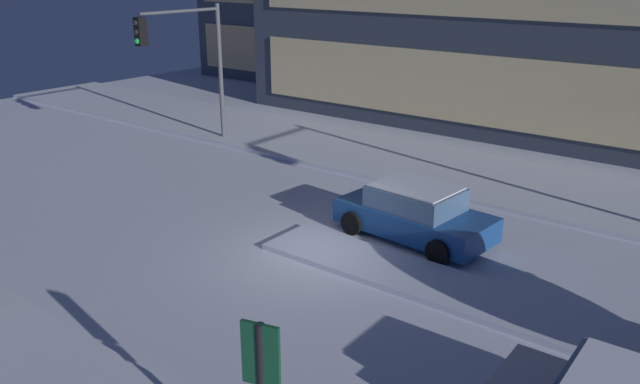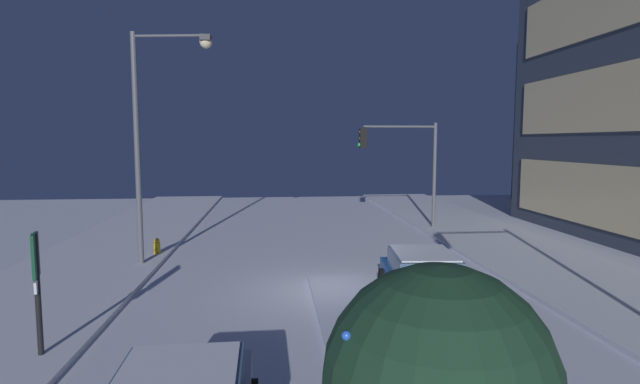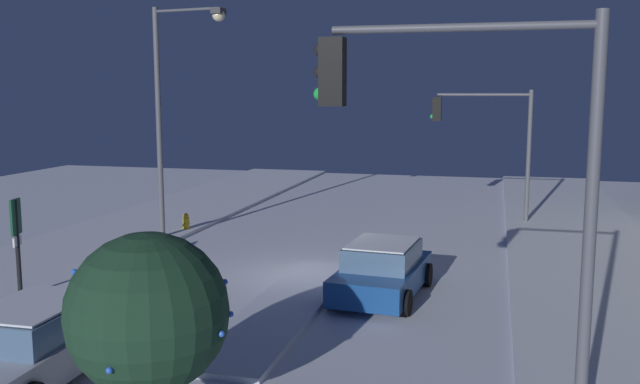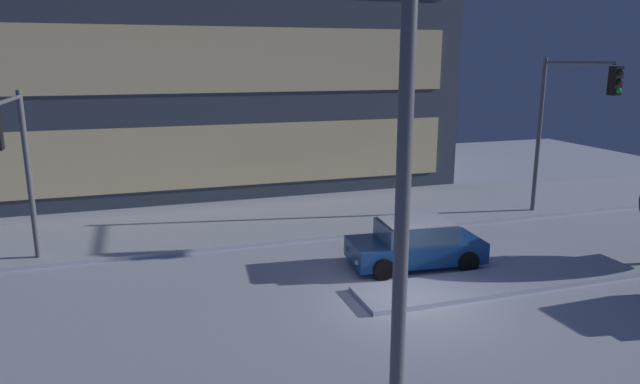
# 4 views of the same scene
# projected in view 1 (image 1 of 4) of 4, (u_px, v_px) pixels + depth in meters

# --- Properties ---
(ground) EXTENTS (52.00, 52.00, 0.00)m
(ground) POSITION_uv_depth(u_px,v_px,m) (315.00, 255.00, 16.48)
(ground) COLOR silver
(curb_strip_far) EXTENTS (52.00, 5.20, 0.14)m
(curb_strip_far) POSITION_uv_depth(u_px,v_px,m) (463.00, 172.00, 22.78)
(curb_strip_far) COLOR silver
(curb_strip_far) RESTS_ON ground
(median_strip) EXTENTS (9.00, 1.80, 0.14)m
(median_strip) POSITION_uv_depth(u_px,v_px,m) (432.00, 283.00, 14.89)
(median_strip) COLOR silver
(median_strip) RESTS_ON ground
(car_far) EXTENTS (4.43, 2.42, 1.49)m
(car_far) POSITION_uv_depth(u_px,v_px,m) (415.00, 213.00, 17.31)
(car_far) COLOR #19478C
(car_far) RESTS_ON ground
(traffic_light_corner_far_left) EXTENTS (0.32, 4.15, 5.56)m
(traffic_light_corner_far_left) POSITION_uv_depth(u_px,v_px,m) (187.00, 50.00, 24.75)
(traffic_light_corner_far_left) COLOR #565960
(traffic_light_corner_far_left) RESTS_ON ground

